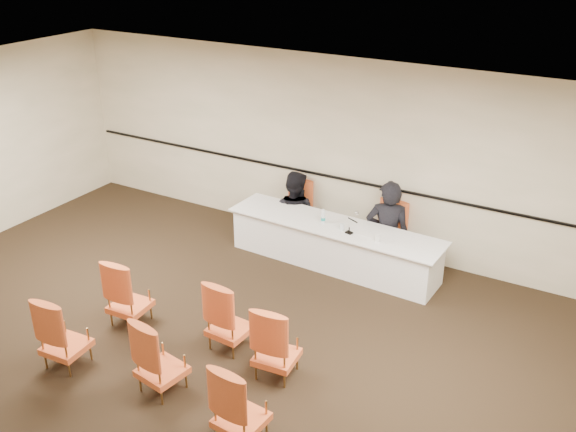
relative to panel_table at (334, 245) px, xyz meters
The scene contains 20 objects.
floor 3.24m from the panel_table, 96.54° to the right, with size 10.00×10.00×0.00m, color black.
ceiling 4.18m from the panel_table, 96.54° to the right, with size 10.00×10.00×0.00m, color white.
wall_back 1.46m from the panel_table, 114.64° to the left, with size 10.00×0.04×3.00m, color beige.
wall_rail 1.14m from the panel_table, 115.77° to the left, with size 9.80×0.04×0.03m, color black.
panel_table is the anchor object (origin of this frame).
panelist_main 0.83m from the panel_table, 36.69° to the left, with size 0.67×0.44×1.85m, color black.
panelist_main_chair 0.84m from the panel_table, 36.69° to the left, with size 0.50×0.50×0.95m, color #DF5928, non-canonical shape.
panelist_second 1.15m from the panel_table, 150.86° to the left, with size 0.79×0.61×1.62m, color black.
panelist_second_chair 1.15m from the panel_table, 150.86° to the left, with size 0.50×0.50×0.95m, color #DF5928, non-canonical shape.
papers 0.66m from the panel_table, ahead, with size 0.30×0.22×0.00m, color white.
microphone 0.60m from the panel_table, 25.13° to the right, with size 0.11×0.21×0.30m, color black, non-canonical shape.
water_bottle 0.48m from the panel_table, behind, with size 0.07×0.07×0.22m, color teal, non-canonical shape.
drinking_glass 0.44m from the panel_table, 29.56° to the right, with size 0.06×0.06×0.10m, color white.
coffee_cup 0.89m from the panel_table, 13.84° to the right, with size 0.08×0.08×0.12m, color white.
aud_chair_front_left 3.15m from the panel_table, 120.57° to the right, with size 0.50×0.50×0.95m, color #DF5928, non-canonical shape.
aud_chair_front_mid 2.51m from the panel_table, 94.06° to the right, with size 0.50×0.50×0.95m, color #DF5928, non-canonical shape.
aud_chair_front_right 2.74m from the panel_table, 77.50° to the right, with size 0.50×0.50×0.95m, color #DF5928, non-canonical shape.
aud_chair_back_left 4.09m from the panel_table, 113.79° to the right, with size 0.50×0.50×0.95m, color #DF5928, non-canonical shape.
aud_chair_back_mid 3.55m from the panel_table, 96.11° to the right, with size 0.50×0.50×0.95m, color #DF5928, non-canonical shape.
aud_chair_back_right 3.81m from the panel_table, 77.77° to the right, with size 0.50×0.50×0.95m, color #DF5928, non-canonical shape.
Camera 1 is at (4.06, -4.60, 4.82)m, focal length 40.00 mm.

